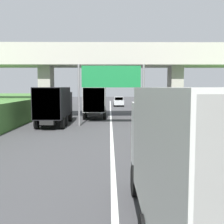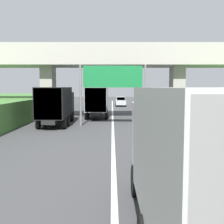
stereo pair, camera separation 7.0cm
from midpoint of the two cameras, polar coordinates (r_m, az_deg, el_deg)
The scene contains 12 objects.
lane_centre_stripe at distance 24.11m, azimuth 0.00°, elevation -3.02°, with size 0.20×90.72×0.01m, color white.
overpass_bridge at distance 30.31m, azimuth -0.05°, elevation 10.00°, with size 40.00×4.80×7.92m.
overhead_highway_sign at distance 24.28m, azimuth -0.00°, elevation 6.51°, with size 5.88×0.18×5.42m.
truck_blue at distance 31.37m, azimuth -3.26°, elevation 2.41°, with size 2.44×7.30×3.44m.
truck_black at distance 25.27m, azimuth -11.63°, elevation 1.65°, with size 2.44×7.30×3.44m.
truck_white at distance 6.14m, azimuth 16.85°, elevation -9.30°, with size 2.44×7.30×3.44m.
truck_yellow at distance 13.96m, azimuth 20.23°, elevation -1.35°, with size 2.44×7.30×3.44m.
car_silver at distance 49.70m, azimuth 1.61°, elevation 2.20°, with size 1.86×4.10×1.72m.
construction_barrel_2 at distance 17.78m, azimuth 22.11°, elevation -4.87°, with size 0.57×0.57×0.90m.
construction_barrel_3 at distance 22.20m, azimuth 17.40°, elevation -2.79°, with size 0.57×0.57×0.90m.
construction_barrel_4 at distance 26.74m, azimuth 14.30°, elevation -1.39°, with size 0.57×0.57×0.90m.
construction_barrel_5 at distance 31.33m, azimuth 11.98°, elevation -0.40°, with size 0.57×0.57×0.90m.
Camera 2 is at (-0.07, 1.50, 3.45)m, focal length 44.02 mm.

